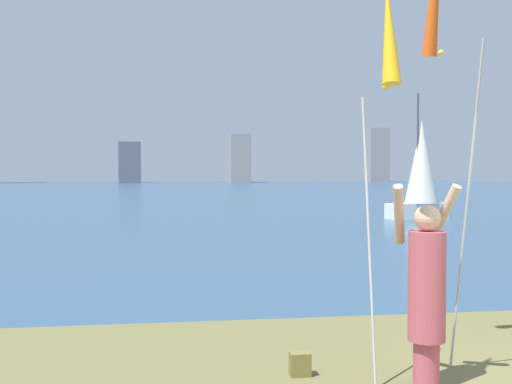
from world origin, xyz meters
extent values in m
cube|color=#2D4C6B|center=(0.00, 62.07, -0.06)|extent=(120.00, 115.86, 0.12)
cube|color=#33301C|center=(0.00, 4.14, -0.02)|extent=(120.00, 0.70, 0.02)
cylinder|color=#B24C59|center=(-1.32, 1.37, 0.21)|extent=(0.23, 0.23, 0.41)
cylinder|color=#B24C59|center=(-1.32, 1.37, 0.91)|extent=(0.33, 0.33, 0.99)
sphere|color=#D1A889|center=(-1.32, 1.37, 1.52)|extent=(0.24, 0.24, 0.24)
cylinder|color=#D1A889|center=(-1.53, 1.51, 1.54)|extent=(0.24, 0.38, 0.57)
cylinder|color=#D1A889|center=(-1.10, 1.51, 1.54)|extent=(0.24, 0.38, 0.57)
cylinder|color=#B2B2B7|center=(-1.79, 1.58, 1.33)|extent=(0.02, 0.44, 2.62)
cone|color=yellow|center=(-1.79, 1.10, 3.11)|extent=(0.16, 0.30, 0.93)
sphere|color=yellow|center=(-1.79, 1.17, 2.65)|extent=(0.06, 0.06, 0.06)
cylinder|color=#B2B2B7|center=(-0.84, 1.58, 1.57)|extent=(0.02, 0.60, 3.10)
sphere|color=yellow|center=(-0.84, 2.16, 3.15)|extent=(0.06, 0.06, 0.06)
cube|color=olive|center=(-2.38, 1.83, 0.11)|extent=(0.19, 0.14, 0.22)
cube|color=white|center=(6.75, 20.77, 0.31)|extent=(2.82, 1.41, 0.63)
cylinder|color=#47474C|center=(6.75, 20.77, 2.88)|extent=(0.08, 0.08, 4.51)
cone|color=silver|center=(6.94, 20.83, 2.34)|extent=(1.66, 1.66, 3.42)
cube|color=#565B66|center=(-8.95, 103.04, 3.42)|extent=(3.47, 3.02, 6.83)
cube|color=gray|center=(9.48, 104.97, 4.13)|extent=(3.36, 7.68, 8.26)
cube|color=gray|center=(35.64, 108.36, 4.95)|extent=(3.65, 4.21, 9.89)
camera|label=1|loc=(-3.66, -3.97, 1.94)|focal=44.38mm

